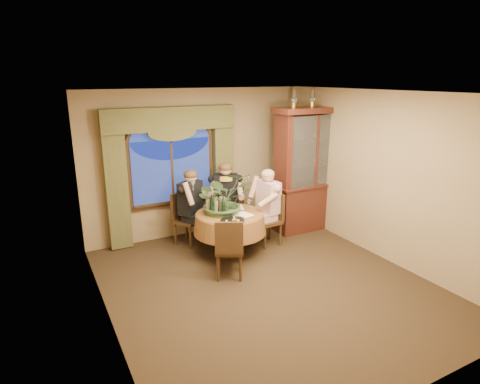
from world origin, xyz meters
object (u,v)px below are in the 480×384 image
centerpiece_plant (223,177)px  chair_front_left (229,248)px  chair_right (268,220)px  oil_lamp_center (312,98)px  person_scarf (226,200)px  oil_lamp_left (294,98)px  person_pink (268,207)px  stoneware_vase (222,205)px  oil_lamp_right (330,97)px  dining_table (230,233)px  wine_bottle_3 (216,205)px  wine_bottle_1 (208,205)px  chair_back_right (233,213)px  person_back (191,208)px  wine_bottle_0 (212,204)px  wine_bottle_2 (212,206)px  olive_bowl (232,212)px  chair_back (188,219)px  china_cabinet (309,170)px  wine_bottle_4 (223,206)px

centerpiece_plant → chair_front_left: bearing=-110.7°
centerpiece_plant → chair_right: bearing=-4.7°
oil_lamp_center → person_scarf: size_ratio=0.23×
oil_lamp_left → person_pink: bearing=-157.5°
stoneware_vase → oil_lamp_left: bearing=10.0°
chair_front_left → oil_lamp_right: bearing=49.5°
stoneware_vase → centerpiece_plant: size_ratio=0.25×
dining_table → wine_bottle_3: size_ratio=3.80×
dining_table → wine_bottle_1: bearing=161.2°
chair_front_left → person_scarf: size_ratio=0.65×
chair_front_left → stoneware_vase: stoneware_vase is taller
oil_lamp_right → stoneware_vase: oil_lamp_right is taller
chair_back_right → centerpiece_plant: size_ratio=0.88×
chair_back_right → person_scarf: bearing=-4.9°
chair_right → person_back: person_back is taller
chair_right → person_scarf: bearing=31.9°
oil_lamp_right → person_back: oil_lamp_right is taller
person_scarf → stoneware_vase: (-0.38, -0.65, 0.15)m
chair_right → wine_bottle_0: wine_bottle_0 is taller
dining_table → chair_back_right: bearing=59.3°
oil_lamp_right → chair_right: bearing=-167.3°
person_back → wine_bottle_2: bearing=68.4°
stoneware_vase → wine_bottle_0: bearing=169.3°
stoneware_vase → wine_bottle_2: (-0.22, -0.09, 0.03)m
oil_lamp_left → olive_bowl: bearing=-163.5°
oil_lamp_right → chair_right: 2.68m
person_back → wine_bottle_1: person_back is taller
wine_bottle_0 → chair_back: bearing=109.5°
oil_lamp_left → chair_front_left: 3.08m
person_pink → person_scarf: size_ratio=0.96×
olive_bowl → centerpiece_plant: bearing=117.8°
oil_lamp_right → wine_bottle_0: bearing=-174.5°
china_cabinet → chair_front_left: 2.71m
centerpiece_plant → oil_lamp_right: bearing=6.7°
oil_lamp_center → stoneware_vase: (-2.05, -0.29, -1.73)m
chair_back_right → chair_back: same height
stoneware_vase → olive_bowl: size_ratio=1.56×
oil_lamp_center → wine_bottle_3: size_ratio=1.03×
dining_table → chair_right: bearing=2.7°
oil_lamp_left → stoneware_vase: 2.39m
oil_lamp_center → wine_bottle_0: (-2.23, -0.25, -1.70)m
chair_right → person_pink: 0.24m
wine_bottle_2 → wine_bottle_1: bearing=110.0°
oil_lamp_center → wine_bottle_3: (-2.20, -0.34, -1.70)m
oil_lamp_right → stoneware_vase: 3.03m
chair_front_left → centerpiece_plant: size_ratio=0.88×
chair_back → wine_bottle_2: bearing=70.3°
person_pink → wine_bottle_4: person_pink is taller
wine_bottle_4 → centerpiece_plant: bearing=61.8°
centerpiece_plant → wine_bottle_0: centerpiece_plant is taller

